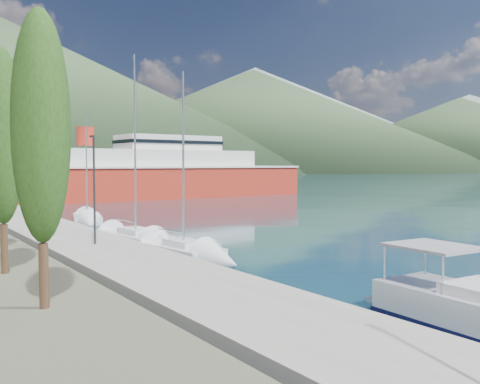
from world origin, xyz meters
TOP-DOWN VIEW (x-y plane):
  - quay at (-9.00, 26.00)m, footprint 5.00×88.00m
  - hills_far at (138.59, 618.73)m, footprint 1480.00×900.00m
  - hills_near at (98.04, 372.50)m, footprint 1010.00×520.00m
  - lamp_posts at (-9.00, 15.00)m, footprint 0.15×47.43m
  - sailboat_near at (-4.70, 10.86)m, footprint 3.25×8.05m
  - sailboat_mid at (-4.94, 16.83)m, footprint 3.17×9.38m
  - sailboat_far at (-4.08, 31.43)m, footprint 4.17×7.67m
  - ferry at (13.67, 62.53)m, footprint 56.56×13.89m

SIDE VIEW (x-z plane):
  - sailboat_far at x=-4.08m, z-range -5.07..5.68m
  - sailboat_near at x=-4.70m, z-range -5.32..5.93m
  - sailboat_mid at x=-4.94m, z-range -6.31..6.94m
  - quay at x=-9.00m, z-range 0.00..0.80m
  - ferry at x=13.67m, z-range -2.18..8.97m
  - lamp_posts at x=-9.00m, z-range 1.05..7.11m
  - hills_near at x=98.04m, z-range -8.32..106.68m
  - hills_far at x=138.59m, z-range -12.61..167.39m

